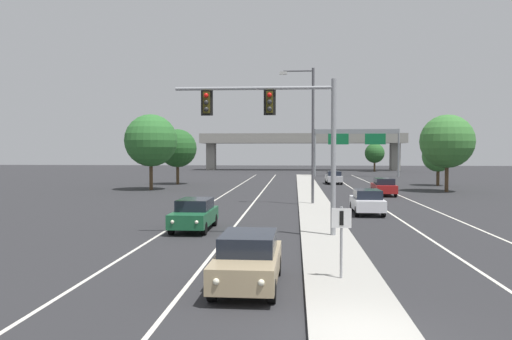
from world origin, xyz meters
name	(u,v)px	position (x,y,z in m)	size (l,w,h in m)	color
median_island	(321,221)	(0.00, 18.00, 0.07)	(2.40, 110.00, 0.15)	#9E9B93
lane_stripe_oncoming_center	(249,208)	(-4.70, 25.00, 0.00)	(0.14, 100.00, 0.01)	silver
lane_stripe_receding_center	(384,209)	(4.70, 25.00, 0.00)	(0.14, 100.00, 0.01)	silver
edge_stripe_left	(204,207)	(-8.00, 25.00, 0.00)	(0.14, 100.00, 0.01)	silver
edge_stripe_right	(432,209)	(8.00, 25.00, 0.00)	(0.14, 100.00, 0.01)	silver
overhead_signal_mast	(283,123)	(-2.06, 12.78, 5.32)	(7.49, 0.44, 7.20)	gray
median_sign_post	(341,231)	(-0.07, 4.75, 1.59)	(0.60, 0.10, 2.20)	gray
street_lamp_median	(310,127)	(-0.38, 27.00, 5.79)	(2.58, 0.28, 10.00)	#4C4C51
car_oncoming_tan	(248,259)	(-2.87, 4.12, 0.82)	(1.87, 4.49, 1.58)	tan
car_oncoming_green	(194,214)	(-6.61, 14.70, 0.82)	(1.85, 4.48, 1.58)	#195633
car_receding_white	(367,201)	(3.14, 22.01, 0.82)	(1.86, 4.49, 1.58)	silver
car_receding_red	(384,187)	(6.56, 35.72, 0.82)	(1.90, 4.50, 1.58)	maroon
car_receding_silver	(334,177)	(3.29, 51.79, 0.82)	(1.89, 4.50, 1.58)	#B7B7BC
highway_sign_gantry	(357,137)	(8.20, 69.81, 6.16)	(13.28, 0.42, 7.50)	gray
overpass_bridge	(302,143)	(0.00, 95.84, 5.78)	(42.40, 6.40, 7.65)	gray
tree_far_right_a	(375,153)	(14.01, 89.21, 3.60)	(3.82, 3.82, 5.52)	#4C3823
tree_far_left_a	(151,141)	(-16.33, 40.68, 5.11)	(5.41, 5.41, 7.83)	#4C3823
tree_far_right_b	(447,141)	(13.48, 40.47, 4.98)	(5.27, 5.27, 7.62)	#4C3823
tree_far_right_c	(438,156)	(15.13, 49.49, 3.43)	(3.64, 3.64, 5.26)	#4C3823
tree_far_left_b	(178,148)	(-15.63, 49.64, 4.36)	(4.61, 4.61, 6.67)	#4C3823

